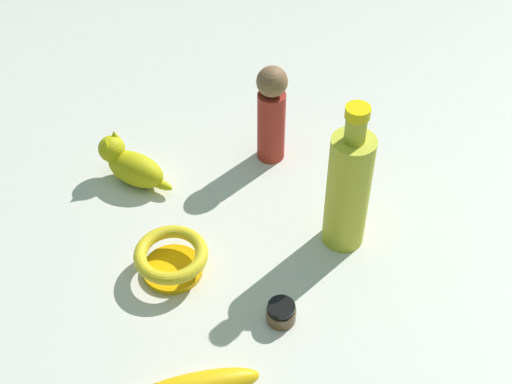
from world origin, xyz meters
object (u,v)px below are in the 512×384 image
at_px(person_figure_adult, 271,113).
at_px(bottle_tall, 348,188).
at_px(bowl, 171,258).
at_px(nail_polish_jar, 281,312).
at_px(cat_figurine, 130,164).

relative_size(person_figure_adult, bottle_tall, 0.72).
bearing_deg(bottle_tall, bowl, 163.63).
relative_size(bottle_tall, bowl, 2.32).
relative_size(nail_polish_jar, bowl, 0.38).
bearing_deg(cat_figurine, bowl, -97.87).
distance_m(bottle_tall, cat_figurine, 0.41).
distance_m(nail_polish_jar, bottle_tall, 0.22).
bearing_deg(nail_polish_jar, cat_figurine, 99.59).
xyz_separation_m(nail_polish_jar, bowl, (-0.10, 0.17, 0.02)).
relative_size(bottle_tall, cat_figurine, 2.00).
bearing_deg(bowl, person_figure_adult, 29.15).
relative_size(nail_polish_jar, bottle_tall, 0.16).
bearing_deg(person_figure_adult, nail_polish_jar, -119.35).
relative_size(nail_polish_jar, cat_figurine, 0.33).
distance_m(person_figure_adult, bottle_tall, 0.24).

